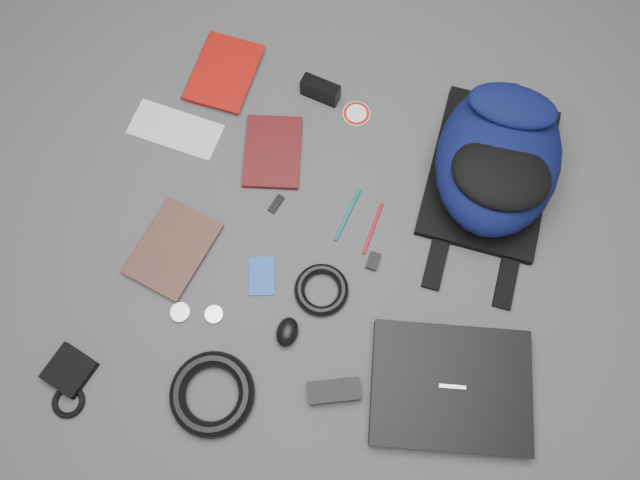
% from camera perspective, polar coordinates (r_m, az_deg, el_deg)
% --- Properties ---
extents(ground, '(4.00, 4.00, 0.00)m').
position_cam_1_polar(ground, '(1.55, 0.00, -0.23)').
color(ground, '#4F4F51').
rests_on(ground, ground).
extents(backpack, '(0.34, 0.48, 0.19)m').
position_cam_1_polar(backpack, '(1.59, 15.98, 7.27)').
color(backpack, black).
rests_on(backpack, ground).
extents(laptop, '(0.40, 0.34, 0.04)m').
position_cam_1_polar(laptop, '(1.49, 11.87, -13.04)').
color(laptop, black).
rests_on(laptop, ground).
extents(textbook_red, '(0.18, 0.23, 0.02)m').
position_cam_1_polar(textbook_red, '(1.80, -11.31, 15.43)').
color(textbook_red, '#930A08').
rests_on(textbook_red, ground).
extents(comic_book, '(0.21, 0.26, 0.02)m').
position_cam_1_polar(comic_book, '(1.61, -15.69, 0.51)').
color(comic_book, '#99410A').
rests_on(comic_book, ground).
extents(envelope, '(0.25, 0.13, 0.00)m').
position_cam_1_polar(envelope, '(1.72, -13.08, 9.82)').
color(envelope, silver).
rests_on(envelope, ground).
extents(dvd_case, '(0.18, 0.23, 0.02)m').
position_cam_1_polar(dvd_case, '(1.64, -4.36, 8.04)').
color(dvd_case, '#3D0B0C').
rests_on(dvd_case, ground).
extents(compact_camera, '(0.11, 0.06, 0.06)m').
position_cam_1_polar(compact_camera, '(1.70, 0.04, 13.54)').
color(compact_camera, black).
rests_on(compact_camera, ground).
extents(sticker_disc, '(0.10, 0.10, 0.00)m').
position_cam_1_polar(sticker_disc, '(1.70, 3.35, 11.47)').
color(sticker_disc, white).
rests_on(sticker_disc, ground).
extents(pen_teal, '(0.04, 0.15, 0.01)m').
position_cam_1_polar(pen_teal, '(1.57, 2.56, 2.34)').
color(pen_teal, '#0B6656').
rests_on(pen_teal, ground).
extents(pen_red, '(0.02, 0.14, 0.01)m').
position_cam_1_polar(pen_red, '(1.56, 4.85, 1.07)').
color(pen_red, '#B70E1F').
rests_on(pen_red, ground).
extents(id_badge, '(0.09, 0.11, 0.00)m').
position_cam_1_polar(id_badge, '(1.53, -5.35, -3.31)').
color(id_badge, '#1648A5').
rests_on(id_badge, ground).
extents(usb_black, '(0.03, 0.05, 0.01)m').
position_cam_1_polar(usb_black, '(1.59, -4.03, 3.31)').
color(usb_black, black).
rests_on(usb_black, ground).
extents(key_fob, '(0.03, 0.05, 0.01)m').
position_cam_1_polar(key_fob, '(1.54, 4.89, -1.95)').
color(key_fob, black).
rests_on(key_fob, ground).
extents(mouse, '(0.05, 0.07, 0.04)m').
position_cam_1_polar(mouse, '(1.48, -3.01, -8.40)').
color(mouse, black).
rests_on(mouse, ground).
extents(headphone_left, '(0.05, 0.05, 0.01)m').
position_cam_1_polar(headphone_left, '(1.54, -12.65, -6.47)').
color(headphone_left, silver).
rests_on(headphone_left, ground).
extents(headphone_right, '(0.05, 0.05, 0.01)m').
position_cam_1_polar(headphone_right, '(1.52, -9.65, -6.72)').
color(headphone_right, silver).
rests_on(headphone_right, ground).
extents(cable_coil, '(0.17, 0.17, 0.03)m').
position_cam_1_polar(cable_coil, '(1.51, 0.13, -4.58)').
color(cable_coil, black).
rests_on(cable_coil, ground).
extents(power_brick, '(0.13, 0.09, 0.03)m').
position_cam_1_polar(power_brick, '(1.47, 1.30, -13.63)').
color(power_brick, black).
rests_on(power_brick, ground).
extents(power_cord_coil, '(0.24, 0.24, 0.04)m').
position_cam_1_polar(power_cord_coil, '(1.48, -9.84, -13.70)').
color(power_cord_coil, black).
rests_on(power_cord_coil, ground).
extents(pouch, '(0.12, 0.12, 0.02)m').
position_cam_1_polar(pouch, '(1.58, -21.93, -11.00)').
color(pouch, black).
rests_on(pouch, ground).
extents(earbud_coil, '(0.09, 0.09, 0.01)m').
position_cam_1_polar(earbud_coil, '(1.58, -22.01, -13.54)').
color(earbud_coil, black).
rests_on(earbud_coil, ground).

